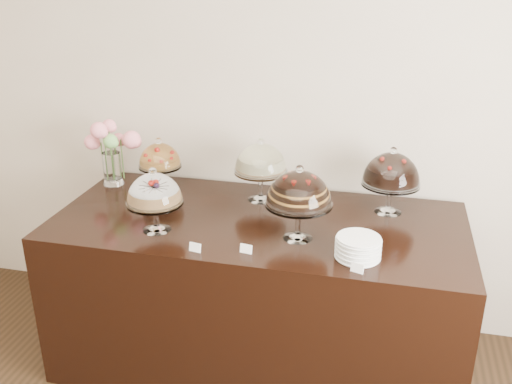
% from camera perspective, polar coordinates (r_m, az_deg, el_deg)
% --- Properties ---
extents(wall_back, '(5.00, 0.04, 3.00)m').
position_cam_1_polar(wall_back, '(3.37, 3.21, 10.37)').
color(wall_back, '#C4B59D').
rests_on(wall_back, ground).
extents(display_counter, '(2.20, 1.00, 0.90)m').
position_cam_1_polar(display_counter, '(3.28, 0.21, -9.89)').
color(display_counter, black).
rests_on(display_counter, ground).
extents(cake_stand_sugar_sponge, '(0.29, 0.29, 0.34)m').
position_cam_1_polar(cake_stand_sugar_sponge, '(2.91, -10.15, 0.00)').
color(cake_stand_sugar_sponge, white).
rests_on(cake_stand_sugar_sponge, display_counter).
extents(cake_stand_choco_layer, '(0.33, 0.33, 0.39)m').
position_cam_1_polar(cake_stand_choco_layer, '(2.77, 4.32, 0.11)').
color(cake_stand_choco_layer, white).
rests_on(cake_stand_choco_layer, display_counter).
extents(cake_stand_cheesecake, '(0.31, 0.31, 0.37)m').
position_cam_1_polar(cake_stand_cheesecake, '(3.22, 0.48, 3.13)').
color(cake_stand_cheesecake, white).
rests_on(cake_stand_cheesecake, display_counter).
extents(cake_stand_dark_choco, '(0.32, 0.32, 0.38)m').
position_cam_1_polar(cake_stand_dark_choco, '(3.15, 13.40, 1.98)').
color(cake_stand_dark_choco, white).
rests_on(cake_stand_dark_choco, display_counter).
extents(cake_stand_fruit_tart, '(0.26, 0.26, 0.33)m').
position_cam_1_polar(cake_stand_fruit_tart, '(3.41, -9.61, 3.36)').
color(cake_stand_fruit_tart, white).
rests_on(cake_stand_fruit_tart, display_counter).
extents(flower_vase, '(0.36, 0.22, 0.41)m').
position_cam_1_polar(flower_vase, '(3.57, -14.23, 4.34)').
color(flower_vase, white).
rests_on(flower_vase, display_counter).
extents(plate_stack, '(0.21, 0.21, 0.10)m').
position_cam_1_polar(plate_stack, '(2.71, 10.17, -5.48)').
color(plate_stack, white).
rests_on(plate_stack, display_counter).
extents(price_card_left, '(0.06, 0.03, 0.04)m').
position_cam_1_polar(price_card_left, '(2.75, -6.11, -5.53)').
color(price_card_left, white).
rests_on(price_card_left, display_counter).
extents(price_card_right, '(0.06, 0.03, 0.04)m').
position_cam_1_polar(price_card_right, '(2.60, 10.10, -7.49)').
color(price_card_right, white).
rests_on(price_card_right, display_counter).
extents(price_card_extra, '(0.06, 0.02, 0.04)m').
position_cam_1_polar(price_card_extra, '(2.72, -1.00, -5.70)').
color(price_card_extra, white).
rests_on(price_card_extra, display_counter).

